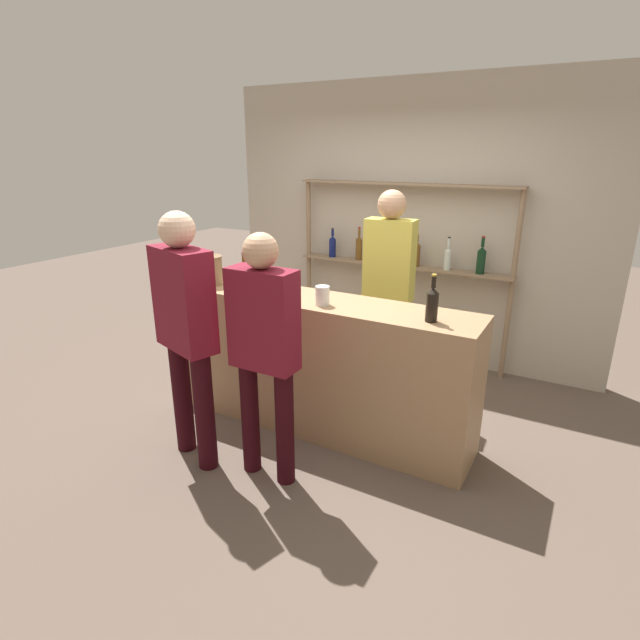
{
  "coord_description": "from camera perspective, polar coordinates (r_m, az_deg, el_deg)",
  "views": [
    {
      "loc": [
        1.76,
        -3.1,
        2.13
      ],
      "look_at": [
        0.0,
        0.0,
        0.91
      ],
      "focal_mm": 28.0,
      "sensor_mm": 36.0,
      "label": 1
    }
  ],
  "objects": [
    {
      "name": "cork_jar",
      "position": [
        3.57,
        0.28,
        2.79
      ],
      "size": [
        0.1,
        0.1,
        0.14
      ],
      "color": "silver",
      "rests_on": "bar_counter"
    },
    {
      "name": "bar_counter",
      "position": [
        3.91,
        0.0,
        -5.22
      ],
      "size": [
        2.42,
        0.51,
        1.07
      ],
      "primitive_type": "cube",
      "color": "#997551",
      "rests_on": "ground_plane"
    },
    {
      "name": "back_shelf",
      "position": [
        5.17,
        9.41,
        8.39
      ],
      "size": [
        2.25,
        0.18,
        1.83
      ],
      "color": "#897056",
      "rests_on": "ground_plane"
    },
    {
      "name": "customer_center",
      "position": [
        3.17,
        -6.42,
        -2.47
      ],
      "size": [
        0.44,
        0.22,
        1.68
      ],
      "rotation": [
        0.0,
        0.0,
        1.58
      ],
      "color": "black",
      "rests_on": "ground_plane"
    },
    {
      "name": "counter_bottle_0",
      "position": [
        3.92,
        -6.93,
        4.86
      ],
      "size": [
        0.08,
        0.08,
        0.31
      ],
      "color": "#0F1956",
      "rests_on": "bar_counter"
    },
    {
      "name": "counter_bottle_2",
      "position": [
        3.29,
        12.69,
        1.86
      ],
      "size": [
        0.08,
        0.08,
        0.32
      ],
      "color": "black",
      "rests_on": "bar_counter"
    },
    {
      "name": "back_wall",
      "position": [
        5.31,
        10.13,
        10.68
      ],
      "size": [
        4.02,
        0.12,
        2.8
      ],
      "primitive_type": "cube",
      "color": "#B2A899",
      "rests_on": "ground_plane"
    },
    {
      "name": "server_behind_counter",
      "position": [
        4.36,
        7.85,
        4.96
      ],
      "size": [
        0.43,
        0.24,
        1.83
      ],
      "rotation": [
        0.0,
        0.0,
        -1.52
      ],
      "color": "brown",
      "rests_on": "ground_plane"
    },
    {
      "name": "ground_plane",
      "position": [
        4.16,
        0.0,
        -11.98
      ],
      "size": [
        16.0,
        16.0,
        0.0
      ],
      "primitive_type": "plane",
      "color": "brown"
    },
    {
      "name": "counter_bottle_1",
      "position": [
        3.92,
        -8.63,
        4.83
      ],
      "size": [
        0.07,
        0.07,
        0.32
      ],
      "color": "brown",
      "rests_on": "bar_counter"
    },
    {
      "name": "customer_left",
      "position": [
        3.45,
        -15.12,
        -0.29
      ],
      "size": [
        0.53,
        0.35,
        1.78
      ],
      "rotation": [
        0.0,
        0.0,
        1.27
      ],
      "color": "black",
      "rests_on": "ground_plane"
    },
    {
      "name": "ice_bucket",
      "position": [
        4.23,
        -12.41,
        5.59
      ],
      "size": [
        0.21,
        0.21,
        0.24
      ],
      "color": "#846647",
      "rests_on": "bar_counter"
    }
  ]
}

